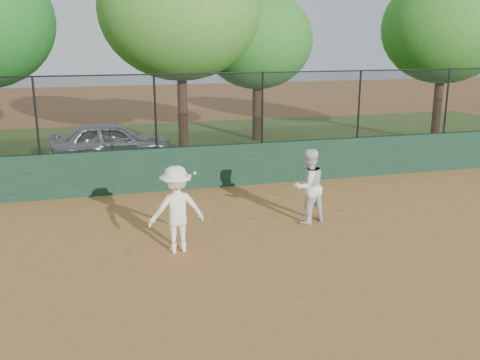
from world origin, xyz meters
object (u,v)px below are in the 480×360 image
object	(u,v)px
player_main	(176,209)
tree_3	(257,40)
tree_2	(180,10)
tree_4	(445,28)
parked_car	(112,142)
player_second	(308,186)

from	to	relation	value
player_main	tree_3	bearing A→B (deg)	65.37
player_main	tree_2	xyz separation A→B (m)	(1.75, 9.64, 4.19)
tree_3	tree_4	distance (m)	7.25
player_main	tree_3	size ratio (longest dim) A/B	0.29
player_main	tree_4	bearing A→B (deg)	36.01
parked_car	tree_3	distance (m)	7.25
player_main	tree_2	bearing A→B (deg)	79.71
parked_car	player_second	xyz separation A→B (m)	(4.05, -7.51, 0.17)
tree_2	tree_4	world-z (taller)	tree_2
parked_car	tree_2	world-z (taller)	tree_2
parked_car	tree_3	world-z (taller)	tree_3
tree_2	player_main	bearing A→B (deg)	-100.29
player_second	tree_2	xyz separation A→B (m)	(-1.39, 8.75, 4.19)
player_second	tree_3	size ratio (longest dim) A/B	0.29
tree_3	player_second	bearing A→B (deg)	-100.57
tree_2	tree_3	world-z (taller)	tree_2
player_second	tree_3	world-z (taller)	tree_3
tree_2	tree_3	xyz separation A→B (m)	(3.27, 1.30, -1.06)
parked_car	tree_4	world-z (taller)	tree_4
player_second	tree_2	world-z (taller)	tree_2
player_second	player_main	bearing A→B (deg)	-2.33
tree_2	tree_3	distance (m)	3.67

